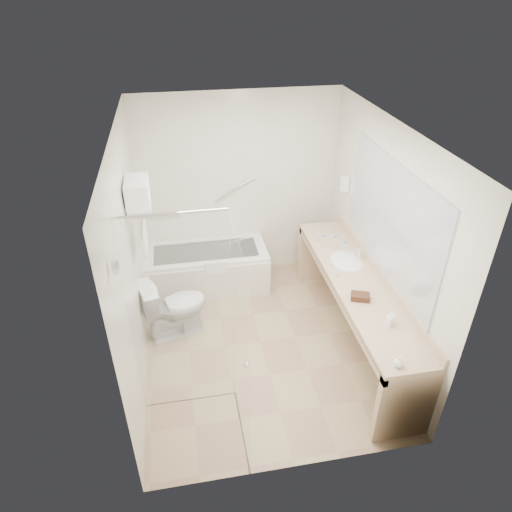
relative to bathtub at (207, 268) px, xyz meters
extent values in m
plane|color=tan|center=(0.50, -1.24, -0.28)|extent=(3.20, 3.20, 0.00)
cube|color=white|center=(0.50, -1.24, 2.22)|extent=(2.60, 3.20, 0.10)
cube|color=silver|center=(0.50, 0.36, 0.97)|extent=(2.60, 0.10, 2.50)
cube|color=silver|center=(0.50, -2.84, 0.97)|extent=(2.60, 0.10, 2.50)
cube|color=silver|center=(-0.80, -1.24, 0.97)|extent=(0.10, 3.20, 2.50)
cube|color=silver|center=(1.80, -1.24, 0.97)|extent=(0.10, 3.20, 2.50)
cube|color=white|center=(0.00, 0.01, 0.00)|extent=(1.60, 0.70, 0.55)
cube|color=silver|center=(0.00, -0.35, -0.03)|extent=(1.60, 0.02, 0.50)
cube|color=white|center=(0.10, -0.34, 0.22)|extent=(0.28, 0.06, 0.18)
cylinder|color=silver|center=(-0.45, 0.32, 0.67)|extent=(0.40, 0.03, 0.03)
cylinder|color=silver|center=(0.45, 0.32, 0.97)|extent=(0.53, 0.03, 0.33)
cube|color=silver|center=(-0.35, -1.94, 0.77)|extent=(0.90, 0.01, 2.10)
cube|color=silver|center=(0.10, -2.39, 0.77)|extent=(0.02, 0.90, 2.10)
cylinder|color=silver|center=(-0.35, -1.94, 1.82)|extent=(0.90, 0.02, 0.02)
sphere|color=silver|center=(0.13, -2.54, 0.72)|extent=(0.05, 0.05, 0.05)
cylinder|color=silver|center=(-0.75, -2.39, 1.67)|extent=(0.04, 0.10, 0.10)
cube|color=silver|center=(-0.67, -0.89, 1.42)|extent=(0.24, 0.55, 0.02)
cylinder|color=silver|center=(-0.67, -0.89, 1.20)|extent=(0.02, 0.55, 0.02)
cube|color=white|center=(-0.67, -0.89, 1.04)|extent=(0.03, 0.42, 0.32)
cube|color=white|center=(-0.67, -0.89, 1.48)|extent=(0.22, 0.40, 0.08)
cube|color=white|center=(-0.67, -0.89, 1.57)|extent=(0.22, 0.40, 0.08)
cube|color=white|center=(-0.67, -0.89, 1.65)|extent=(0.22, 0.40, 0.08)
cube|color=tan|center=(1.52, -1.39, 0.55)|extent=(0.55, 2.70, 0.05)
cube|color=tan|center=(1.78, -1.39, 0.62)|extent=(0.03, 2.70, 0.10)
cube|color=tan|center=(1.27, -1.39, 0.49)|extent=(0.04, 2.70, 0.08)
cube|color=tan|center=(1.52, -2.70, 0.12)|extent=(0.55, 0.08, 0.80)
cube|color=tan|center=(1.52, -0.08, 0.12)|extent=(0.55, 0.08, 0.80)
ellipsoid|color=white|center=(1.55, -0.99, 0.54)|extent=(0.40, 0.52, 0.14)
cylinder|color=silver|center=(1.70, -0.99, 0.65)|extent=(0.03, 0.03, 0.14)
cube|color=#ACB0B8|center=(1.79, -1.39, 1.27)|extent=(0.02, 2.00, 1.20)
cube|color=white|center=(1.75, -0.19, 1.17)|extent=(0.08, 0.10, 0.18)
imported|color=white|center=(-0.45, -0.88, 0.10)|extent=(0.85, 0.63, 0.75)
cube|color=#472719|center=(1.43, -1.70, 0.61)|extent=(0.22, 0.18, 0.06)
imported|color=white|center=(1.56, -2.12, 0.61)|extent=(0.12, 0.16, 0.07)
imported|color=white|center=(1.41, -2.64, 0.62)|extent=(0.12, 0.13, 0.08)
cylinder|color=silver|center=(1.50, -0.71, 0.65)|extent=(0.05, 0.05, 0.15)
cylinder|color=blue|center=(1.50, -0.71, 0.74)|extent=(0.03, 0.03, 0.02)
cylinder|color=silver|center=(1.56, -0.86, 0.65)|extent=(0.06, 0.06, 0.16)
cylinder|color=blue|center=(1.56, -0.86, 0.75)|extent=(0.03, 0.03, 0.02)
cylinder|color=silver|center=(1.37, -0.65, 0.65)|extent=(0.05, 0.05, 0.15)
cylinder|color=blue|center=(1.37, -0.65, 0.73)|extent=(0.03, 0.03, 0.02)
cylinder|color=silver|center=(1.36, -0.49, 0.62)|extent=(0.07, 0.07, 0.10)
cylinder|color=silver|center=(1.35, -1.26, 0.62)|extent=(0.08, 0.08, 0.08)
camera|label=1|loc=(-0.27, -5.13, 3.41)|focal=32.00mm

